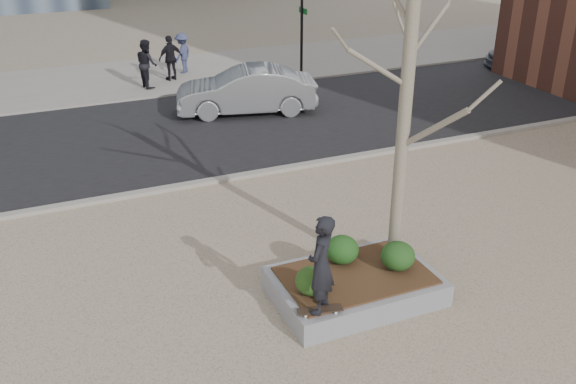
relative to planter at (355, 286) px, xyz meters
name	(u,v)px	position (x,y,z in m)	size (l,w,h in m)	color
ground	(306,309)	(-1.00, 0.00, -0.23)	(120.00, 120.00, 0.00)	tan
street	(172,134)	(-1.00, 10.00, -0.21)	(60.00, 8.00, 0.02)	black
far_sidewalk	(130,78)	(-1.00, 17.00, -0.21)	(60.00, 6.00, 0.02)	gray
planter	(355,286)	(0.00, 0.00, 0.00)	(3.00, 2.00, 0.45)	gray
planter_mulch	(355,275)	(0.00, 0.00, 0.25)	(2.70, 1.70, 0.04)	#382314
sycamore_tree	(406,91)	(1.00, 0.30, 3.56)	(2.80, 2.80, 6.60)	gray
shrub_left	(312,281)	(-1.00, -0.23, 0.52)	(0.60, 0.60, 0.51)	#1D3E14
shrub_middle	(342,250)	(-0.03, 0.49, 0.54)	(0.64, 0.64, 0.54)	#144014
shrub_right	(398,256)	(0.82, -0.13, 0.54)	(0.64, 0.64, 0.54)	#113715
skateboard	(320,311)	(-1.10, -0.77, 0.26)	(0.78, 0.20, 0.07)	black
skateboarder	(321,265)	(-1.10, -0.77, 1.18)	(0.64, 0.42, 1.77)	black
car_silver	(246,91)	(1.84, 11.02, 0.56)	(1.63, 4.66, 1.54)	gray
car_third	(536,53)	(15.21, 11.93, 0.41)	(1.73, 4.25, 1.23)	#5A5E66
pedestrian_a	(147,63)	(-0.57, 15.40, 0.71)	(0.89, 0.69, 1.82)	black
pedestrian_b	(182,53)	(1.21, 16.93, 0.61)	(1.05, 0.60, 1.63)	#393F66
pedestrian_c	(171,58)	(0.50, 16.03, 0.68)	(1.03, 0.43, 1.76)	black
traffic_light_far	(302,20)	(5.50, 14.60, 2.02)	(0.60, 2.48, 4.50)	black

